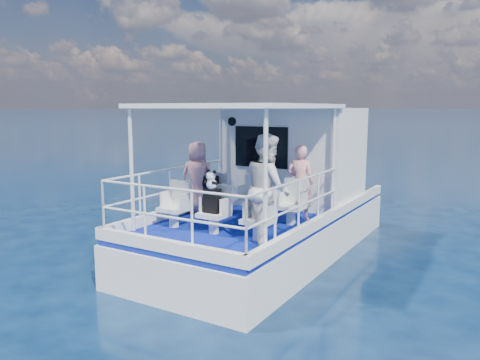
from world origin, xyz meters
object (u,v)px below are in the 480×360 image
at_px(passenger_stbd_aft, 268,188).
at_px(backpack_center, 212,201).
at_px(passenger_port_fwd, 198,178).
at_px(panda, 211,180).

xyz_separation_m(passenger_stbd_aft, backpack_center, (-1.04, -0.09, -0.31)).
bearing_deg(backpack_center, passenger_port_fwd, 134.79).
xyz_separation_m(backpack_center, panda, (0.01, -0.03, 0.38)).
bearing_deg(panda, backpack_center, 103.81).
height_order(passenger_port_fwd, passenger_stbd_aft, passenger_stbd_aft).
relative_size(passenger_stbd_aft, panda, 5.45).
distance_m(backpack_center, panda, 0.38).
height_order(passenger_stbd_aft, backpack_center, passenger_stbd_aft).
distance_m(passenger_port_fwd, passenger_stbd_aft, 2.49).
height_order(passenger_port_fwd, panda, passenger_port_fwd).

